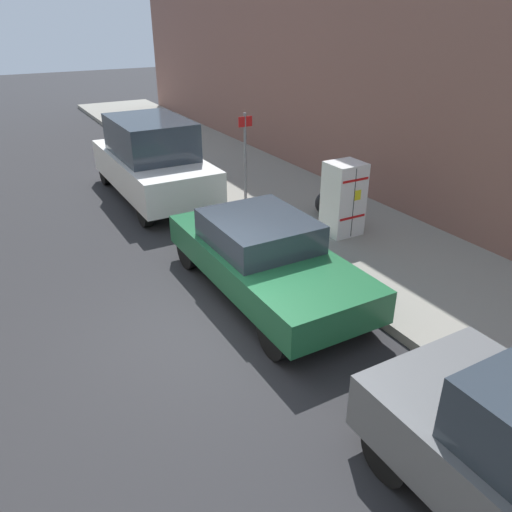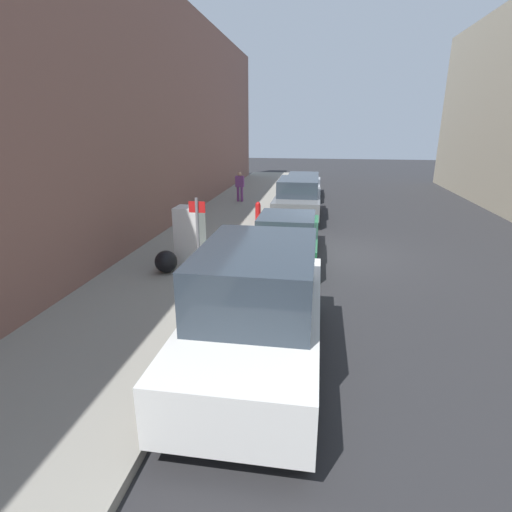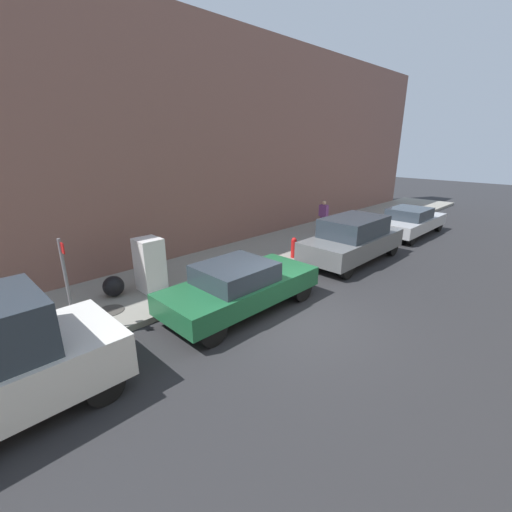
{
  "view_description": "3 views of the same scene",
  "coord_description": "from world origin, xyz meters",
  "px_view_note": "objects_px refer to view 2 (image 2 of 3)",
  "views": [
    {
      "loc": [
        2.44,
        6.18,
        4.68
      ],
      "look_at": [
        -1.44,
        -0.69,
        0.77
      ],
      "focal_mm": 35.0,
      "sensor_mm": 36.0,
      "label": 1
    },
    {
      "loc": [
        -0.69,
        -12.48,
        3.93
      ],
      "look_at": [
        -2.17,
        -3.11,
        0.84
      ],
      "focal_mm": 28.0,
      "sensor_mm": 36.0,
      "label": 2
    },
    {
      "loc": [
        4.74,
        -6.43,
        4.45
      ],
      "look_at": [
        -1.65,
        0.01,
        1.42
      ],
      "focal_mm": 24.0,
      "sensor_mm": 36.0,
      "label": 3
    }
  ],
  "objects_px": {
    "trash_bag": "(166,262)",
    "pedestrian_walking_far": "(240,185)",
    "street_sign_post": "(198,244)",
    "parked_sedan_silver": "(304,185)",
    "fire_hydrant": "(258,211)",
    "parked_van_white": "(257,310)",
    "parked_suv_gray": "(298,198)",
    "parked_sedan_green": "(287,235)",
    "discarded_refrigerator": "(190,234)"
  },
  "relations": [
    {
      "from": "pedestrian_walking_far",
      "to": "parked_sedan_silver",
      "type": "height_order",
      "value": "pedestrian_walking_far"
    },
    {
      "from": "pedestrian_walking_far",
      "to": "parked_van_white",
      "type": "xyz_separation_m",
      "value": [
        3.17,
        -14.54,
        0.03
      ]
    },
    {
      "from": "trash_bag",
      "to": "pedestrian_walking_far",
      "type": "distance_m",
      "value": 10.81
    },
    {
      "from": "street_sign_post",
      "to": "pedestrian_walking_far",
      "type": "distance_m",
      "value": 12.44
    },
    {
      "from": "parked_suv_gray",
      "to": "parked_sedan_silver",
      "type": "bearing_deg",
      "value": 90.0
    },
    {
      "from": "street_sign_post",
      "to": "fire_hydrant",
      "type": "distance_m",
      "value": 8.05
    },
    {
      "from": "street_sign_post",
      "to": "parked_sedan_green",
      "type": "bearing_deg",
      "value": 66.17
    },
    {
      "from": "parked_sedan_green",
      "to": "parked_suv_gray",
      "type": "height_order",
      "value": "parked_suv_gray"
    },
    {
      "from": "street_sign_post",
      "to": "trash_bag",
      "type": "height_order",
      "value": "street_sign_post"
    },
    {
      "from": "trash_bag",
      "to": "parked_van_white",
      "type": "xyz_separation_m",
      "value": [
        3.06,
        -3.74,
        0.59
      ]
    },
    {
      "from": "parked_sedan_green",
      "to": "fire_hydrant",
      "type": "bearing_deg",
      "value": 110.03
    },
    {
      "from": "parked_sedan_silver",
      "to": "pedestrian_walking_far",
      "type": "bearing_deg",
      "value": -137.51
    },
    {
      "from": "fire_hydrant",
      "to": "parked_sedan_silver",
      "type": "bearing_deg",
      "value": 77.9
    },
    {
      "from": "trash_bag",
      "to": "parked_van_white",
      "type": "distance_m",
      "value": 4.87
    },
    {
      "from": "pedestrian_walking_far",
      "to": "parked_van_white",
      "type": "relative_size",
      "value": 0.31
    },
    {
      "from": "parked_van_white",
      "to": "parked_suv_gray",
      "type": "distance_m",
      "value": 11.88
    },
    {
      "from": "pedestrian_walking_far",
      "to": "parked_sedan_green",
      "type": "distance_m",
      "value": 9.18
    },
    {
      "from": "parked_van_white",
      "to": "parked_suv_gray",
      "type": "bearing_deg",
      "value": 90.0
    },
    {
      "from": "discarded_refrigerator",
      "to": "fire_hydrant",
      "type": "bearing_deg",
      "value": 78.15
    },
    {
      "from": "pedestrian_walking_far",
      "to": "parked_suv_gray",
      "type": "height_order",
      "value": "parked_suv_gray"
    },
    {
      "from": "parked_sedan_green",
      "to": "parked_suv_gray",
      "type": "xyz_separation_m",
      "value": [
        -0.0,
        5.94,
        0.15
      ]
    },
    {
      "from": "street_sign_post",
      "to": "parked_suv_gray",
      "type": "xyz_separation_m",
      "value": [
        1.65,
        9.68,
        -0.59
      ]
    },
    {
      "from": "fire_hydrant",
      "to": "trash_bag",
      "type": "height_order",
      "value": "fire_hydrant"
    },
    {
      "from": "parked_van_white",
      "to": "parked_sedan_silver",
      "type": "bearing_deg",
      "value": 90.0
    },
    {
      "from": "street_sign_post",
      "to": "parked_sedan_silver",
      "type": "xyz_separation_m",
      "value": [
        1.65,
        15.25,
        -0.77
      ]
    },
    {
      "from": "parked_suv_gray",
      "to": "parked_sedan_silver",
      "type": "xyz_separation_m",
      "value": [
        0.0,
        5.57,
        -0.18
      ]
    },
    {
      "from": "fire_hydrant",
      "to": "parked_suv_gray",
      "type": "distance_m",
      "value": 2.31
    },
    {
      "from": "parked_van_white",
      "to": "parked_suv_gray",
      "type": "height_order",
      "value": "parked_van_white"
    },
    {
      "from": "fire_hydrant",
      "to": "parked_van_white",
      "type": "distance_m",
      "value": 10.32
    },
    {
      "from": "parked_van_white",
      "to": "parked_sedan_green",
      "type": "distance_m",
      "value": 5.94
    },
    {
      "from": "discarded_refrigerator",
      "to": "street_sign_post",
      "type": "distance_m",
      "value": 2.81
    },
    {
      "from": "fire_hydrant",
      "to": "parked_sedan_green",
      "type": "distance_m",
      "value": 4.54
    },
    {
      "from": "trash_bag",
      "to": "street_sign_post",
      "type": "bearing_deg",
      "value": -47.51
    },
    {
      "from": "trash_bag",
      "to": "pedestrian_walking_far",
      "type": "relative_size",
      "value": 0.4
    },
    {
      "from": "street_sign_post",
      "to": "parked_sedan_silver",
      "type": "relative_size",
      "value": 0.49
    },
    {
      "from": "parked_suv_gray",
      "to": "parked_van_white",
      "type": "bearing_deg",
      "value": -90.0
    },
    {
      "from": "parked_sedan_green",
      "to": "parked_sedan_silver",
      "type": "xyz_separation_m",
      "value": [
        0.0,
        11.52,
        -0.03
      ]
    },
    {
      "from": "fire_hydrant",
      "to": "discarded_refrigerator",
      "type": "bearing_deg",
      "value": -101.85
    },
    {
      "from": "fire_hydrant",
      "to": "parked_sedan_silver",
      "type": "distance_m",
      "value": 7.42
    },
    {
      "from": "discarded_refrigerator",
      "to": "trash_bag",
      "type": "xyz_separation_m",
      "value": [
        -0.37,
        -1.01,
        -0.5
      ]
    },
    {
      "from": "trash_bag",
      "to": "parked_van_white",
      "type": "relative_size",
      "value": 0.12
    },
    {
      "from": "discarded_refrigerator",
      "to": "trash_bag",
      "type": "relative_size",
      "value": 2.66
    },
    {
      "from": "parked_van_white",
      "to": "parked_suv_gray",
      "type": "relative_size",
      "value": 1.03
    },
    {
      "from": "fire_hydrant",
      "to": "parked_sedan_green",
      "type": "xyz_separation_m",
      "value": [
        1.55,
        -4.26,
        0.17
      ]
    },
    {
      "from": "street_sign_post",
      "to": "parked_suv_gray",
      "type": "height_order",
      "value": "street_sign_post"
    },
    {
      "from": "parked_van_white",
      "to": "parked_sedan_green",
      "type": "bearing_deg",
      "value": 90.0
    },
    {
      "from": "parked_sedan_silver",
      "to": "street_sign_post",
      "type": "bearing_deg",
      "value": -96.17
    },
    {
      "from": "street_sign_post",
      "to": "pedestrian_walking_far",
      "type": "xyz_separation_m",
      "value": [
        -1.53,
        12.34,
        -0.45
      ]
    },
    {
      "from": "parked_van_white",
      "to": "parked_sedan_silver",
      "type": "relative_size",
      "value": 1.02
    },
    {
      "from": "trash_bag",
      "to": "parked_sedan_silver",
      "type": "bearing_deg",
      "value": 77.4
    }
  ]
}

